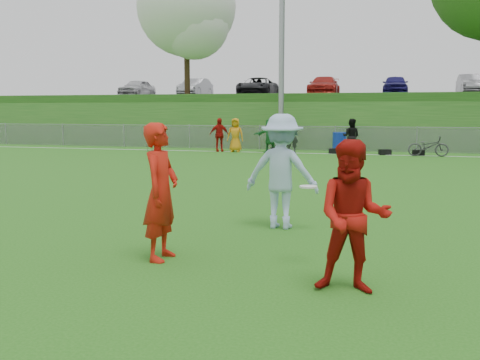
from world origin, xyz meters
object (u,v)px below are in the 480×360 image
(player_red_center, at_px, (353,217))
(player_red_left, at_px, (161,192))
(frisbee, at_px, (308,187))
(recycling_bin, at_px, (339,142))
(player_blue, at_px, (282,171))
(bicycle, at_px, (428,146))

(player_red_center, bearing_deg, player_red_left, 164.02)
(frisbee, relative_size, recycling_bin, 0.24)
(player_blue, height_order, frisbee, player_blue)
(frisbee, bearing_deg, player_blue, 109.84)
(player_blue, bearing_deg, frisbee, 112.76)
(frisbee, xyz_separation_m, bicycle, (2.82, 18.55, -0.62))
(frisbee, bearing_deg, bicycle, 81.35)
(player_red_left, bearing_deg, player_blue, -26.81)
(recycling_bin, bearing_deg, player_red_center, -84.68)
(frisbee, height_order, bicycle, frisbee)
(player_red_center, height_order, bicycle, player_red_center)
(player_red_left, distance_m, frisbee, 2.05)
(frisbee, distance_m, recycling_bin, 19.82)
(player_red_center, bearing_deg, frisbee, 122.92)
(player_red_left, relative_size, frisbee, 7.96)
(player_blue, bearing_deg, bicycle, -99.54)
(player_red_left, xyz_separation_m, player_red_center, (2.68, -0.69, -0.08))
(player_red_left, height_order, frisbee, player_red_left)
(player_red_left, height_order, bicycle, player_red_left)
(player_red_center, relative_size, bicycle, 1.01)
(bicycle, bearing_deg, frisbee, 168.59)
(bicycle, bearing_deg, recycling_bin, 70.57)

